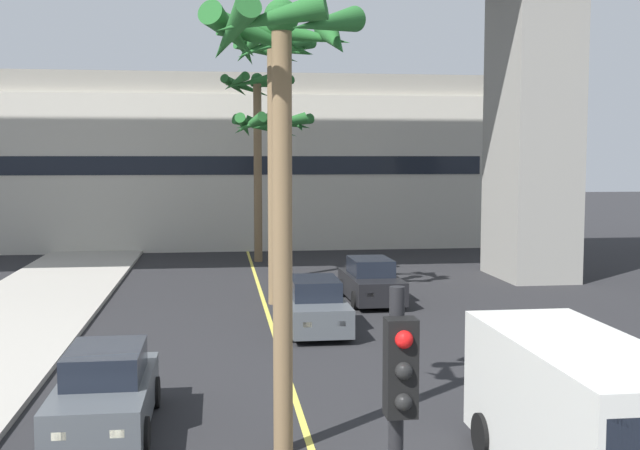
# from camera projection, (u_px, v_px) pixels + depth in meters

# --- Properties ---
(lane_stripe_center) EXTENTS (0.14, 56.00, 0.01)m
(lane_stripe_center) POSITION_uv_depth(u_px,v_px,m) (275.00, 337.00, 22.81)
(lane_stripe_center) COLOR #DBCC4C
(lane_stripe_center) RESTS_ON ground
(pier_building_backdrop) EXTENTS (28.96, 8.04, 9.72)m
(pier_building_backdrop) POSITION_uv_depth(u_px,v_px,m) (244.00, 163.00, 46.78)
(pier_building_backdrop) COLOR beige
(pier_building_backdrop) RESTS_ON ground
(car_queue_front) EXTENTS (1.84, 4.10, 1.56)m
(car_queue_front) POSITION_uv_depth(u_px,v_px,m) (105.00, 393.00, 15.07)
(car_queue_front) COLOR #4C5156
(car_queue_front) RESTS_ON ground
(car_queue_second) EXTENTS (1.88, 4.13, 1.56)m
(car_queue_second) POSITION_uv_depth(u_px,v_px,m) (371.00, 282.00, 28.26)
(car_queue_second) COLOR black
(car_queue_second) RESTS_ON ground
(car_queue_third) EXTENTS (1.84, 4.10, 1.56)m
(car_queue_third) POSITION_uv_depth(u_px,v_px,m) (315.00, 307.00, 23.65)
(car_queue_third) COLOR #4C5156
(car_queue_third) RESTS_ON ground
(delivery_van) EXTENTS (2.17, 5.25, 2.36)m
(delivery_van) POSITION_uv_depth(u_px,v_px,m) (579.00, 411.00, 12.24)
(delivery_van) COLOR silver
(delivery_van) RESTS_ON ground
(palm_tree_near_median) EXTENTS (2.97, 3.00, 9.43)m
(palm_tree_near_median) POSITION_uv_depth(u_px,v_px,m) (274.00, 89.00, 27.32)
(palm_tree_near_median) COLOR brown
(palm_tree_near_median) RESTS_ON ground
(palm_tree_mid_median) EXTENTS (3.65, 3.70, 9.21)m
(palm_tree_mid_median) POSITION_uv_depth(u_px,v_px,m) (257.00, 110.00, 38.55)
(palm_tree_mid_median) COLOR brown
(palm_tree_mid_median) RESTS_ON ground
(palm_tree_far_median) EXTENTS (2.88, 2.89, 7.85)m
(palm_tree_far_median) POSITION_uv_depth(u_px,v_px,m) (281.00, 84.00, 13.51)
(palm_tree_far_median) COLOR brown
(palm_tree_far_median) RESTS_ON ground
(palm_tree_farthest_median) EXTENTS (3.55, 3.55, 7.06)m
(palm_tree_farthest_median) POSITION_uv_depth(u_px,v_px,m) (272.00, 137.00, 32.97)
(palm_tree_farthest_median) COLOR brown
(palm_tree_farthest_median) RESTS_ON ground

